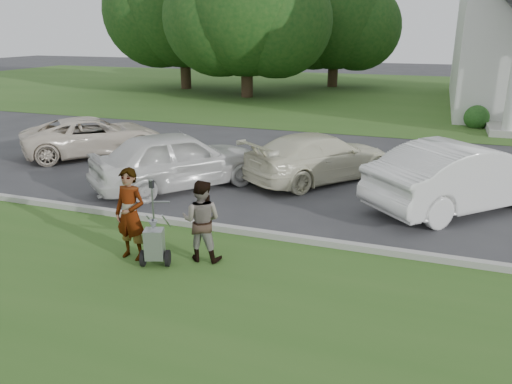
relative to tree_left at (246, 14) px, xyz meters
The scene contains 15 objects.
ground 23.95m from the tree_left, 69.98° to the right, with size 120.00×120.00×0.00m, color #333335.
grass_strip 26.73m from the tree_left, 72.22° to the right, with size 80.00×7.00×0.01m, color #325B1F.
church_lawn 10.74m from the tree_left, 32.03° to the left, with size 80.00×30.00×0.01m, color #325B1F.
curb 23.43m from the tree_left, 69.51° to the right, with size 80.00×0.18×0.15m, color #9E9E93.
tree_left is the anchor object (origin of this frame).
tree_far 6.73m from the tree_left, 153.44° to the left, with size 11.64×9.20×10.73m.
tree_back 8.95m from the tree_left, 63.43° to the left, with size 9.61×7.60×8.89m.
striping_cart 24.88m from the tree_left, 73.22° to the right, with size 0.77×1.15×0.99m.
person_left 24.51m from the tree_left, 74.44° to the right, with size 0.66×0.43×1.80m, color #999999.
person_right 24.53m from the tree_left, 71.21° to the right, with size 0.77×0.60×1.59m, color #999999.
parking_meter_near 23.52m from the tree_left, 74.08° to the right, with size 0.09×0.08×1.30m.
car_a 17.03m from the tree_left, 88.35° to the right, with size 2.21×4.79×1.33m, color beige.
car_b 20.01m from the tree_left, 74.82° to the right, with size 1.92×4.77×1.62m, color silver.
car_c 19.41m from the tree_left, 62.65° to the right, with size 1.94×4.76×1.38m, color #ECE9C8.
car_d 22.38m from the tree_left, 55.15° to the right, with size 1.78×5.09×1.68m, color white.
Camera 1 is at (3.72, -8.81, 4.27)m, focal length 35.00 mm.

